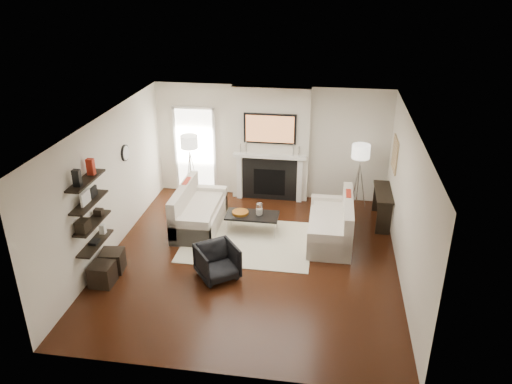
# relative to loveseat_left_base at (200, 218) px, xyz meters

# --- Properties ---
(room_envelope) EXTENTS (6.00, 6.00, 6.00)m
(room_envelope) POSITION_rel_loveseat_left_base_xyz_m (1.30, -1.13, 1.14)
(room_envelope) COLOR black
(room_envelope) RESTS_ON ground
(chimney_breast) EXTENTS (1.80, 0.25, 2.70)m
(chimney_breast) POSITION_rel_loveseat_left_base_xyz_m (1.30, 1.75, 1.14)
(chimney_breast) COLOR silver
(chimney_breast) RESTS_ON floor
(fireplace_surround) EXTENTS (1.30, 0.02, 1.04)m
(fireplace_surround) POSITION_rel_loveseat_left_base_xyz_m (1.30, 1.61, 0.31)
(fireplace_surround) COLOR black
(fireplace_surround) RESTS_ON floor
(firebox) EXTENTS (0.75, 0.02, 0.65)m
(firebox) POSITION_rel_loveseat_left_base_xyz_m (1.30, 1.61, 0.24)
(firebox) COLOR black
(firebox) RESTS_ON floor
(mantel_pilaster_l) EXTENTS (0.12, 0.08, 1.10)m
(mantel_pilaster_l) POSITION_rel_loveseat_left_base_xyz_m (0.58, 1.58, 0.34)
(mantel_pilaster_l) COLOR white
(mantel_pilaster_l) RESTS_ON floor
(mantel_pilaster_r) EXTENTS (0.12, 0.08, 1.10)m
(mantel_pilaster_r) POSITION_rel_loveseat_left_base_xyz_m (2.02, 1.58, 0.34)
(mantel_pilaster_r) COLOR white
(mantel_pilaster_r) RESTS_ON floor
(mantel_shelf) EXTENTS (1.70, 0.18, 0.07)m
(mantel_shelf) POSITION_rel_loveseat_left_base_xyz_m (1.30, 1.56, 0.91)
(mantel_shelf) COLOR white
(mantel_shelf) RESTS_ON chimney_breast
(tv_body) EXTENTS (1.20, 0.06, 0.70)m
(tv_body) POSITION_rel_loveseat_left_base_xyz_m (1.30, 1.59, 1.57)
(tv_body) COLOR black
(tv_body) RESTS_ON chimney_breast
(tv_screen) EXTENTS (1.10, 0.00, 0.62)m
(tv_screen) POSITION_rel_loveseat_left_base_xyz_m (1.30, 1.56, 1.57)
(tv_screen) COLOR #BF723F
(tv_screen) RESTS_ON tv_body
(candlestick_l_tall) EXTENTS (0.04, 0.04, 0.30)m
(candlestick_l_tall) POSITION_rel_loveseat_left_base_xyz_m (0.75, 1.57, 1.09)
(candlestick_l_tall) COLOR silver
(candlestick_l_tall) RESTS_ON mantel_shelf
(candlestick_l_short) EXTENTS (0.04, 0.04, 0.24)m
(candlestick_l_short) POSITION_rel_loveseat_left_base_xyz_m (0.62, 1.57, 1.06)
(candlestick_l_short) COLOR silver
(candlestick_l_short) RESTS_ON mantel_shelf
(candlestick_r_tall) EXTENTS (0.04, 0.04, 0.30)m
(candlestick_r_tall) POSITION_rel_loveseat_left_base_xyz_m (1.85, 1.57, 1.09)
(candlestick_r_tall) COLOR silver
(candlestick_r_tall) RESTS_ON mantel_shelf
(candlestick_r_short) EXTENTS (0.04, 0.04, 0.24)m
(candlestick_r_short) POSITION_rel_loveseat_left_base_xyz_m (1.98, 1.57, 1.06)
(candlestick_r_short) COLOR silver
(candlestick_r_short) RESTS_ON mantel_shelf
(hallway_panel) EXTENTS (0.90, 0.02, 2.10)m
(hallway_panel) POSITION_rel_loveseat_left_base_xyz_m (-0.55, 1.85, 0.84)
(hallway_panel) COLOR white
(hallway_panel) RESTS_ON floor
(door_trim_l) EXTENTS (0.06, 0.06, 2.16)m
(door_trim_l) POSITION_rel_loveseat_left_base_xyz_m (-1.03, 1.83, 0.84)
(door_trim_l) COLOR white
(door_trim_l) RESTS_ON floor
(door_trim_r) EXTENTS (0.06, 0.06, 2.16)m
(door_trim_r) POSITION_rel_loveseat_left_base_xyz_m (-0.07, 1.83, 0.84)
(door_trim_r) COLOR white
(door_trim_r) RESTS_ON floor
(door_trim_top) EXTENTS (1.02, 0.06, 0.06)m
(door_trim_top) POSITION_rel_loveseat_left_base_xyz_m (-0.55, 1.83, 1.92)
(door_trim_top) COLOR white
(door_trim_top) RESTS_ON wall_back
(rug) EXTENTS (2.60, 2.00, 0.01)m
(rug) POSITION_rel_loveseat_left_base_xyz_m (1.12, -0.49, -0.20)
(rug) COLOR beige
(rug) RESTS_ON floor
(loveseat_left_base) EXTENTS (0.85, 1.80, 0.42)m
(loveseat_left_base) POSITION_rel_loveseat_left_base_xyz_m (0.00, 0.00, 0.00)
(loveseat_left_base) COLOR beige
(loveseat_left_base) RESTS_ON floor
(loveseat_left_back) EXTENTS (0.18, 1.80, 0.80)m
(loveseat_left_back) POSITION_rel_loveseat_left_base_xyz_m (-0.33, 0.00, 0.32)
(loveseat_left_back) COLOR beige
(loveseat_left_back) RESTS_ON floor
(loveseat_left_arm_n) EXTENTS (0.85, 0.18, 0.60)m
(loveseat_left_arm_n) POSITION_rel_loveseat_left_base_xyz_m (0.00, -0.81, 0.09)
(loveseat_left_arm_n) COLOR beige
(loveseat_left_arm_n) RESTS_ON floor
(loveseat_left_arm_s) EXTENTS (0.85, 0.18, 0.60)m
(loveseat_left_arm_s) POSITION_rel_loveseat_left_base_xyz_m (0.00, 0.81, 0.09)
(loveseat_left_arm_s) COLOR beige
(loveseat_left_arm_s) RESTS_ON floor
(loveseat_left_cushion) EXTENTS (0.63, 1.44, 0.10)m
(loveseat_left_cushion) POSITION_rel_loveseat_left_base_xyz_m (0.05, 0.00, 0.26)
(loveseat_left_cushion) COLOR beige
(loveseat_left_cushion) RESTS_ON loveseat_left_base
(pillow_left_orange) EXTENTS (0.10, 0.42, 0.42)m
(pillow_left_orange) POSITION_rel_loveseat_left_base_xyz_m (-0.33, 0.30, 0.52)
(pillow_left_orange) COLOR #AC2615
(pillow_left_orange) RESTS_ON loveseat_left_cushion
(pillow_left_charcoal) EXTENTS (0.10, 0.40, 0.40)m
(pillow_left_charcoal) POSITION_rel_loveseat_left_base_xyz_m (-0.33, -0.30, 0.51)
(pillow_left_charcoal) COLOR black
(pillow_left_charcoal) RESTS_ON loveseat_left_cushion
(loveseat_right_base) EXTENTS (0.85, 1.80, 0.42)m
(loveseat_right_base) POSITION_rel_loveseat_left_base_xyz_m (2.77, -0.14, 0.00)
(loveseat_right_base) COLOR beige
(loveseat_right_base) RESTS_ON floor
(loveseat_right_back) EXTENTS (0.18, 1.80, 0.80)m
(loveseat_right_back) POSITION_rel_loveseat_left_base_xyz_m (3.10, -0.14, 0.32)
(loveseat_right_back) COLOR beige
(loveseat_right_back) RESTS_ON floor
(loveseat_right_arm_n) EXTENTS (0.85, 0.18, 0.60)m
(loveseat_right_arm_n) POSITION_rel_loveseat_left_base_xyz_m (2.77, -0.95, 0.09)
(loveseat_right_arm_n) COLOR beige
(loveseat_right_arm_n) RESTS_ON floor
(loveseat_right_arm_s) EXTENTS (0.85, 0.18, 0.60)m
(loveseat_right_arm_s) POSITION_rel_loveseat_left_base_xyz_m (2.77, 0.67, 0.09)
(loveseat_right_arm_s) COLOR beige
(loveseat_right_arm_s) RESTS_ON floor
(loveseat_right_cushion) EXTENTS (0.63, 1.44, 0.10)m
(loveseat_right_cushion) POSITION_rel_loveseat_left_base_xyz_m (2.72, -0.14, 0.26)
(loveseat_right_cushion) COLOR beige
(loveseat_right_cushion) RESTS_ON loveseat_right_base
(pillow_right_orange) EXTENTS (0.10, 0.42, 0.42)m
(pillow_right_orange) POSITION_rel_loveseat_left_base_xyz_m (3.10, 0.16, 0.52)
(pillow_right_orange) COLOR #AC2615
(pillow_right_orange) RESTS_ON loveseat_right_cushion
(pillow_right_charcoal) EXTENTS (0.10, 0.40, 0.40)m
(pillow_right_charcoal) POSITION_rel_loveseat_left_base_xyz_m (3.10, -0.44, 0.51)
(pillow_right_charcoal) COLOR black
(pillow_right_charcoal) RESTS_ON loveseat_right_cushion
(coffee_table) EXTENTS (1.10, 0.55, 0.04)m
(coffee_table) POSITION_rel_loveseat_left_base_xyz_m (1.15, -0.08, 0.19)
(coffee_table) COLOR black
(coffee_table) RESTS_ON floor
(coffee_leg_nw) EXTENTS (0.02, 0.02, 0.38)m
(coffee_leg_nw) POSITION_rel_loveseat_left_base_xyz_m (0.65, -0.30, -0.02)
(coffee_leg_nw) COLOR silver
(coffee_leg_nw) RESTS_ON floor
(coffee_leg_ne) EXTENTS (0.02, 0.02, 0.38)m
(coffee_leg_ne) POSITION_rel_loveseat_left_base_xyz_m (1.65, -0.30, -0.02)
(coffee_leg_ne) COLOR silver
(coffee_leg_ne) RESTS_ON floor
(coffee_leg_sw) EXTENTS (0.02, 0.02, 0.38)m
(coffee_leg_sw) POSITION_rel_loveseat_left_base_xyz_m (0.65, 0.14, -0.02)
(coffee_leg_sw) COLOR silver
(coffee_leg_sw) RESTS_ON floor
(coffee_leg_se) EXTENTS (0.02, 0.02, 0.38)m
(coffee_leg_se) POSITION_rel_loveseat_left_base_xyz_m (1.65, 0.14, -0.02)
(coffee_leg_se) COLOR silver
(coffee_leg_se) RESTS_ON floor
(hurricane_glass) EXTENTS (0.14, 0.14, 0.24)m
(hurricane_glass) POSITION_rel_loveseat_left_base_xyz_m (1.30, -0.08, 0.35)
(hurricane_glass) COLOR white
(hurricane_glass) RESTS_ON coffee_table
(hurricane_candle) EXTENTS (0.10, 0.10, 0.15)m
(hurricane_candle) POSITION_rel_loveseat_left_base_xyz_m (1.30, -0.08, 0.29)
(hurricane_candle) COLOR white
(hurricane_candle) RESTS_ON coffee_table
(copper_bowl) EXTENTS (0.34, 0.34, 0.06)m
(copper_bowl) POSITION_rel_loveseat_left_base_xyz_m (0.90, -0.08, 0.24)
(copper_bowl) COLOR #B0681D
(copper_bowl) RESTS_ON coffee_table
(armchair) EXTENTS (0.91, 0.90, 0.69)m
(armchair) POSITION_rel_loveseat_left_base_xyz_m (0.79, -1.81, 0.14)
(armchair) COLOR black
(armchair) RESTS_ON floor
(lamp_left_post) EXTENTS (0.02, 0.02, 1.20)m
(lamp_left_post) POSITION_rel_loveseat_left_base_xyz_m (-0.55, 1.36, 0.39)
(lamp_left_post) COLOR silver
(lamp_left_post) RESTS_ON floor
(lamp_left_shade) EXTENTS (0.40, 0.40, 0.30)m
(lamp_left_shade) POSITION_rel_loveseat_left_base_xyz_m (-0.55, 1.36, 1.24)
(lamp_left_shade) COLOR white
(lamp_left_shade) RESTS_ON lamp_left_post
(lamp_left_leg_a) EXTENTS (0.25, 0.02, 1.23)m
(lamp_left_leg_a) POSITION_rel_loveseat_left_base_xyz_m (-0.44, 1.36, 0.39)
(lamp_left_leg_a) COLOR silver
(lamp_left_leg_a) RESTS_ON floor
(lamp_left_leg_b) EXTENTS (0.14, 0.22, 1.23)m
(lamp_left_leg_b) POSITION_rel_loveseat_left_base_xyz_m (-0.60, 1.46, 0.39)
(lamp_left_leg_b) COLOR silver
(lamp_left_leg_b) RESTS_ON floor
(lamp_left_leg_c) EXTENTS (0.14, 0.22, 1.23)m
(lamp_left_leg_c) POSITION_rel_loveseat_left_base_xyz_m (-0.60, 1.27, 0.39)
(lamp_left_leg_c) COLOR silver
(lamp_left_leg_c) RESTS_ON floor
(lamp_right_post) EXTENTS (0.02, 0.02, 1.20)m
(lamp_right_post) POSITION_rel_loveseat_left_base_xyz_m (3.35, 1.29, 0.39)
(lamp_right_post) COLOR silver
(lamp_right_post) RESTS_ON floor
(lamp_right_shade) EXTENTS (0.40, 0.40, 0.30)m
(lamp_right_shade) POSITION_rel_loveseat_left_base_xyz_m (3.35, 1.29, 1.24)
(lamp_right_shade) COLOR white
(lamp_right_shade) RESTS_ON lamp_right_post
(lamp_right_leg_a) EXTENTS (0.25, 0.02, 1.23)m
(lamp_right_leg_a) POSITION_rel_loveseat_left_base_xyz_m (3.46, 1.29, 0.39)
(lamp_right_leg_a) COLOR silver
(lamp_right_leg_a) RESTS_ON floor
(lamp_right_leg_b) EXTENTS (0.14, 0.22, 1.23)m
(lamp_right_leg_b) POSITION_rel_loveseat_left_base_xyz_m (3.30, 1.38, 0.39)
(lamp_right_leg_b) COLOR silver
(lamp_right_leg_b) RESTS_ON floor
(lamp_right_leg_c) EXTENTS (0.14, 0.22, 1.23)m
(lamp_right_leg_c) POSITION_rel_loveseat_left_base_xyz_m (3.30, 1.19, 0.39)
(lamp_right_leg_c) COLOR silver
(lamp_right_leg_c) RESTS_ON floor
(console_top) EXTENTS (0.35, 1.20, 0.04)m
(console_top) POSITION_rel_loveseat_left_base_xyz_m (3.87, 0.80, 0.52)
(console_top) COLOR black
(console_top) RESTS_ON floor
(console_leg_n) EXTENTS (0.30, 0.04, 0.71)m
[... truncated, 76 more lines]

